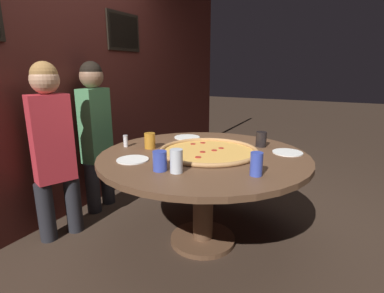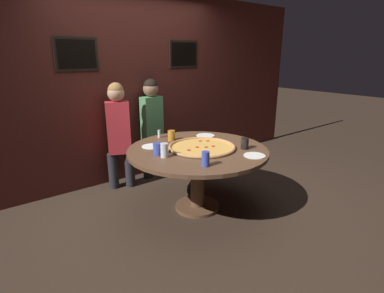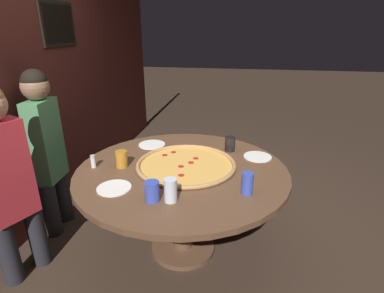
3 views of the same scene
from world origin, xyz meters
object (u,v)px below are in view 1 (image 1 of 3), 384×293
Objects in this scene: drink_cup_by_shaker at (261,139)px; diner_far_left at (96,128)px; drink_cup_near_left at (176,161)px; giant_pizza at (209,151)px; drink_cup_beside_pizza at (256,164)px; diner_centre_back at (52,142)px; white_plate_far_back at (133,160)px; white_plate_near_front at (288,152)px; drink_cup_centre_back at (160,161)px; dining_table at (203,170)px; condiment_shaker at (126,141)px; white_plate_left_side at (187,137)px; drink_cup_far_right at (150,141)px.

diner_far_left is (-0.30, 1.51, 0.01)m from drink_cup_by_shaker.
giant_pizza is at bearing 0.40° from drink_cup_near_left.
diner_centre_back reaches higher than drink_cup_beside_pizza.
white_plate_far_back is (-0.09, 0.85, -0.07)m from drink_cup_beside_pizza.
drink_cup_centre_back is at bearing 140.40° from white_plate_near_front.
dining_table is 0.65m from white_plate_near_front.
diner_centre_back reaches higher than dining_table.
drink_cup_beside_pizza is at bearing -168.00° from drink_cup_by_shaker.
dining_table is 2.07× the size of giant_pizza.
drink_cup_near_left is 0.77m from condiment_shaker.
diner_centre_back is at bearing 114.51° from white_plate_near_front.
drink_cup_centre_back reaches higher than giant_pizza.
giant_pizza is 0.54m from white_plate_left_side.
drink_cup_centre_back is (-0.47, 0.08, 0.19)m from dining_table.
giant_pizza is 0.48m from drink_cup_far_right.
white_plate_far_back is 0.95× the size of white_plate_left_side.
drink_cup_beside_pizza is 0.64× the size of white_plate_far_back.
white_plate_near_front is at bearing -7.96° from drink_cup_beside_pizza.
drink_cup_near_left is 0.96m from white_plate_left_side.
white_plate_left_side is (0.89, 0.28, -0.06)m from drink_cup_centre_back.
dining_table is at bearing -45.15° from white_plate_far_back.
white_plate_near_front and white_plate_left_side have the same top height.
condiment_shaker is at bearing 117.10° from drink_cup_by_shaker.
white_plate_left_side is 0.17× the size of diner_centre_back.
drink_cup_near_left reaches higher than drink_cup_far_right.
drink_cup_by_shaker is 0.55× the size of white_plate_near_front.
giant_pizza reaches higher than white_plate_far_back.
drink_cup_centre_back is at bearing 168.28° from giant_pizza.
drink_cup_beside_pizza is 1.15m from condiment_shaker.
drink_cup_far_right is at bearing 13.28° from white_plate_far_back.
giant_pizza is 1.20m from diner_far_left.
condiment_shaker reaches higher than white_plate_near_front.
drink_cup_beside_pizza is 1.10m from white_plate_left_side.
dining_table is 7.01× the size of white_plate_far_back.
diner_far_left reaches higher than drink_cup_far_right.
giant_pizza is 6.12× the size of drink_cup_by_shaker.
drink_cup_near_left is at bearing 160.52° from drink_cup_by_shaker.
drink_cup_centre_back reaches higher than drink_cup_by_shaker.
condiment_shaker is (0.36, 0.68, -0.02)m from drink_cup_near_left.
dining_table is 0.57m from white_plate_left_side.
diner_centre_back reaches higher than white_plate_left_side.
diner_centre_back is at bearing 95.68° from white_plate_far_back.
drink_cup_near_left is 0.41m from white_plate_far_back.
diner_far_left reaches higher than dining_table.
dining_table is at bearing -139.21° from white_plate_left_side.
dining_table is at bearing 3.18° from drink_cup_near_left.
diner_far_left is at bearing 65.07° from drink_cup_near_left.
condiment_shaker is (-0.14, 0.68, 0.04)m from giant_pizza.
drink_cup_centre_back is 0.68m from condiment_shaker.
white_plate_far_back and white_plate_left_side have the same top height.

